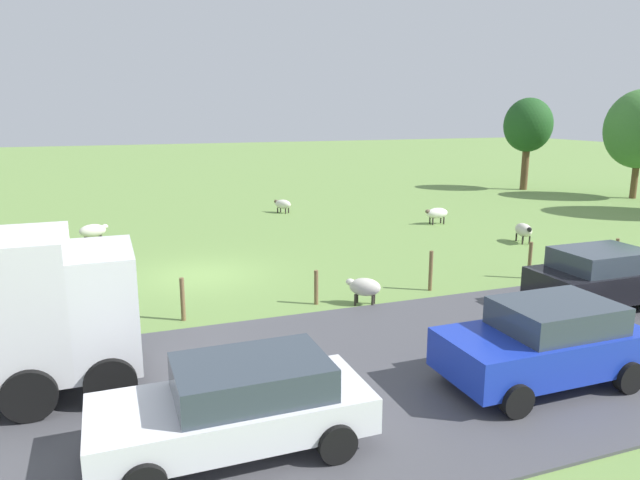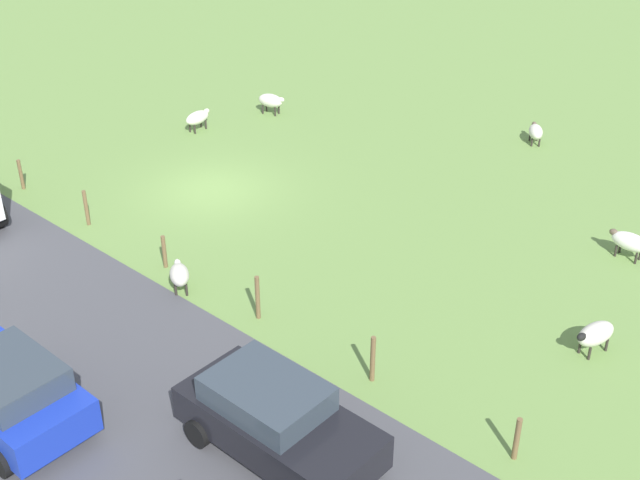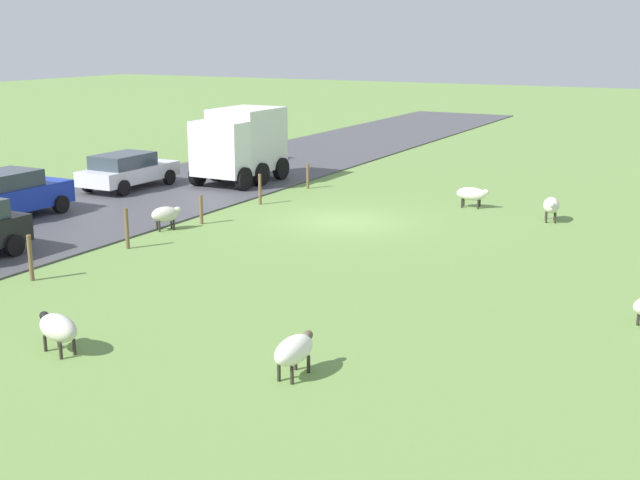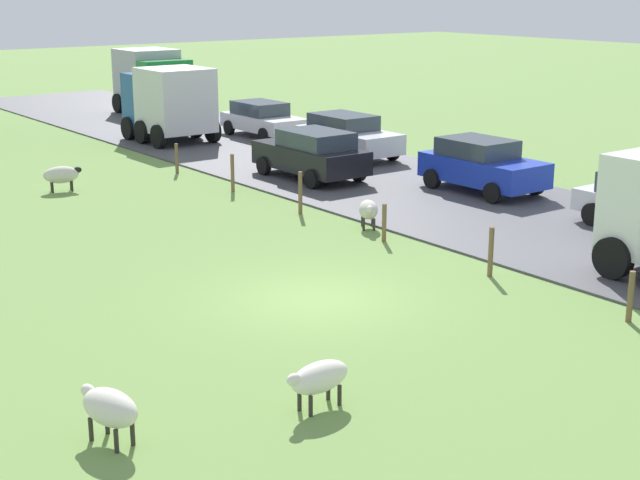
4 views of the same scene
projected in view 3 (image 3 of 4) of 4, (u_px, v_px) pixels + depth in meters
name	position (u px, v px, depth m)	size (l,w,h in m)	color
ground_plane	(345.00, 221.00, 28.44)	(160.00, 160.00, 0.00)	#6B8E47
road_strip	(144.00, 197.00, 32.52)	(8.00, 80.00, 0.06)	#47474C
sheep_0	(58.00, 328.00, 16.58)	(1.28, 0.82, 0.82)	beige
sheep_1	(165.00, 214.00, 27.08)	(0.94, 1.04, 0.79)	beige
sheep_2	(472.00, 194.00, 30.55)	(1.23, 0.58, 0.78)	silver
sheep_3	(294.00, 350.00, 15.43)	(0.54, 1.23, 0.81)	white
sheep_5	(551.00, 205.00, 28.32)	(0.79, 1.23, 0.84)	silver
fence_post_0	(308.00, 176.00, 34.38)	(0.12, 0.12, 1.06)	brown
fence_post_1	(260.00, 189.00, 31.14)	(0.12, 0.12, 1.17)	brown
fence_post_2	(201.00, 210.00, 27.94)	(0.12, 0.12, 1.01)	brown
fence_post_3	(127.00, 228.00, 24.69)	(0.12, 0.12, 1.26)	brown
fence_post_4	(30.00, 258.00, 21.47)	(0.12, 0.12, 1.24)	brown
truck_0	(240.00, 143.00, 35.26)	(2.63, 4.24, 3.16)	white
car_0	(9.00, 194.00, 28.52)	(2.15, 4.12, 1.68)	#1933B2
car_2	(234.00, 146.00, 40.50)	(2.20, 4.30, 1.66)	black
car_4	(127.00, 170.00, 34.01)	(2.08, 4.47, 1.49)	silver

